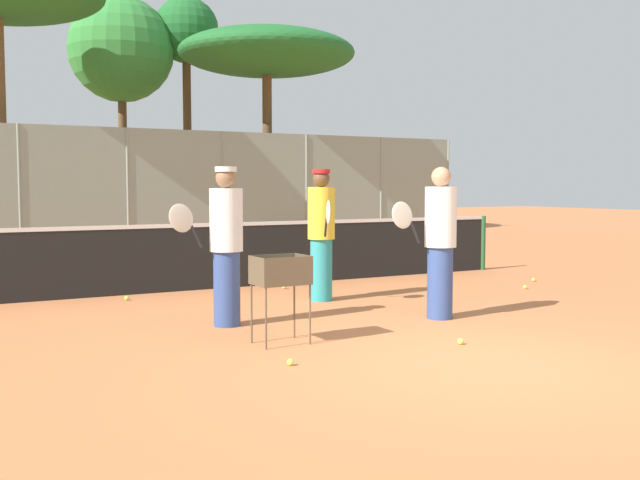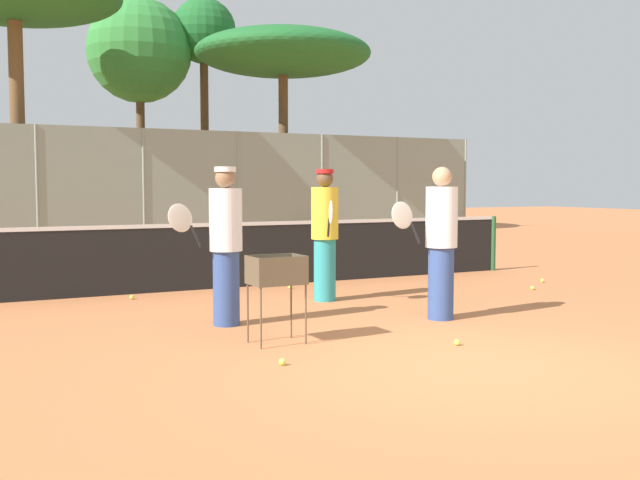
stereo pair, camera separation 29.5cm
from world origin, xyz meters
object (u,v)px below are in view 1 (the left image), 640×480
Objects in this scene: tennis_net at (225,254)px; player_yellow_shirt at (226,244)px; player_red_cap at (440,241)px; player_white_outfit at (321,233)px; ball_cart at (281,278)px.

tennis_net is 5.85× the size of player_yellow_shirt.
player_red_cap is 1.01× the size of player_yellow_shirt.
player_white_outfit is 1.00× the size of player_red_cap.
player_white_outfit reaches higher than player_yellow_shirt.
tennis_net is 5.82× the size of player_white_outfit.
player_yellow_shirt reaches higher than ball_cart.
player_white_outfit reaches higher than tennis_net.
player_white_outfit is 2.04× the size of ball_cart.
player_white_outfit is at bearing -69.83° from tennis_net.
tennis_net is 11.84× the size of ball_cart.
tennis_net is at bearing -68.67° from player_red_cap.
player_yellow_shirt is (-1.94, -1.15, -0.01)m from player_white_outfit.
tennis_net is 5.82× the size of player_red_cap.
player_red_cap is at bearing 35.71° from player_white_outfit.
tennis_net is 2.11m from player_white_outfit.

